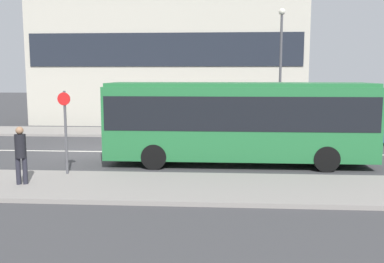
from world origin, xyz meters
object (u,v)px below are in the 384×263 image
Objects in this scene: city_bus at (238,118)px; pedestrian_near_stop at (21,151)px; parked_car_0 at (346,131)px; street_lamp at (281,59)px; bus_stop_sign at (65,126)px.

city_bus reaches higher than pedestrian_near_stop.
city_bus is at bearing -135.77° from parked_car_0.
street_lamp reaches higher than pedestrian_near_stop.
bus_stop_sign is (-11.82, -8.34, 1.17)m from parked_car_0.
parked_car_0 is at bearing 45.41° from city_bus.
bus_stop_sign is at bearing -130.75° from street_lamp.
city_bus is at bearing 23.95° from bus_stop_sign.
pedestrian_near_stop is (-6.91, -4.12, -0.68)m from city_bus.
pedestrian_near_stop is at bearing -142.43° from parked_car_0.
pedestrian_near_stop reaches higher than parked_car_0.
bus_stop_sign is at bearing -144.81° from parked_car_0.
bus_stop_sign reaches higher than parked_car_0.
street_lamp is (8.60, 9.98, 2.58)m from bus_stop_sign.
street_lamp is at bearing -146.75° from pedestrian_near_stop.
street_lamp reaches higher than bus_stop_sign.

